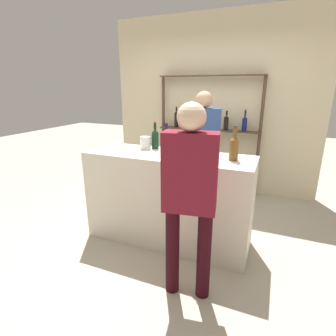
% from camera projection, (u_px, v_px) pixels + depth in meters
% --- Properties ---
extents(ground_plane, '(16.00, 16.00, 0.00)m').
position_uv_depth(ground_plane, '(168.00, 239.00, 3.06)').
color(ground_plane, '#B2A893').
extents(bar_counter, '(1.80, 0.59, 1.02)m').
position_uv_depth(bar_counter, '(168.00, 199.00, 2.91)').
color(bar_counter, beige).
rests_on(bar_counter, ground_plane).
extents(back_wall, '(3.40, 0.12, 2.80)m').
position_uv_depth(back_wall, '(212.00, 106.00, 4.32)').
color(back_wall, beige).
rests_on(back_wall, ground_plane).
extents(back_shelf, '(1.65, 0.18, 1.87)m').
position_uv_depth(back_shelf, '(209.00, 119.00, 4.21)').
color(back_shelf, '#4C3828').
rests_on(back_shelf, ground_plane).
extents(counter_bottle_0, '(0.09, 0.09, 0.33)m').
position_uv_depth(counter_bottle_0, '(234.00, 147.00, 2.50)').
color(counter_bottle_0, brown).
rests_on(counter_bottle_0, bar_counter).
extents(counter_bottle_1, '(0.08, 0.08, 0.32)m').
position_uv_depth(counter_bottle_1, '(166.00, 142.00, 2.78)').
color(counter_bottle_1, '#0F1956').
rests_on(counter_bottle_1, bar_counter).
extents(counter_bottle_2, '(0.08, 0.08, 0.30)m').
position_uv_depth(counter_bottle_2, '(155.00, 138.00, 2.98)').
color(counter_bottle_2, black).
rests_on(counter_bottle_2, bar_counter).
extents(counter_bottle_3, '(0.08, 0.08, 0.32)m').
position_uv_depth(counter_bottle_3, '(188.00, 150.00, 2.45)').
color(counter_bottle_3, black).
rests_on(counter_bottle_3, bar_counter).
extents(wine_glass, '(0.09, 0.09, 0.16)m').
position_uv_depth(wine_glass, '(164.00, 144.00, 2.66)').
color(wine_glass, silver).
rests_on(wine_glass, bar_counter).
extents(cork_jar, '(0.12, 0.12, 0.14)m').
position_uv_depth(cork_jar, '(145.00, 143.00, 2.97)').
color(cork_jar, silver).
rests_on(cork_jar, bar_counter).
extents(server_behind_counter, '(0.49, 0.31, 1.65)m').
position_uv_depth(server_behind_counter, '(202.00, 143.00, 3.56)').
color(server_behind_counter, '#121C33').
rests_on(server_behind_counter, ground_plane).
extents(customer_right, '(0.43, 0.24, 1.60)m').
position_uv_depth(customer_right, '(190.00, 190.00, 1.99)').
color(customer_right, black).
rests_on(customer_right, ground_plane).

